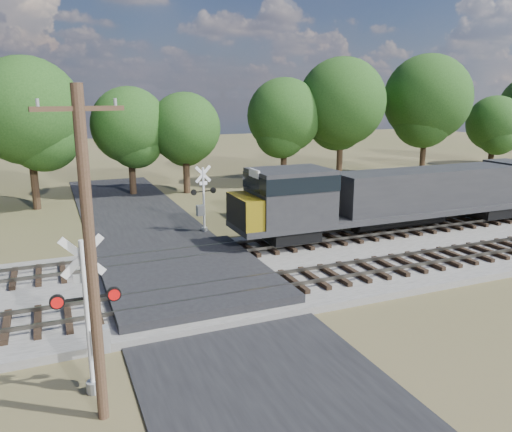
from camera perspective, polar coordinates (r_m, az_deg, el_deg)
name	(u,v)px	position (r m, az deg, el deg)	size (l,w,h in m)	color
ground	(190,287)	(21.97, -7.59, -8.06)	(160.00, 160.00, 0.00)	#4A4D29
ballast_bed	(375,253)	(26.52, 13.48, -4.13)	(140.00, 10.00, 0.30)	gray
road	(190,286)	(21.95, -7.59, -7.96)	(7.00, 60.00, 0.08)	black
crossing_panel	(186,276)	(22.31, -7.95, -6.86)	(7.00, 9.00, 0.62)	#262628
track_near	(275,284)	(21.05, 2.15, -7.73)	(140.00, 2.60, 0.33)	black
track_far	(233,250)	(25.41, -2.59, -3.92)	(140.00, 2.60, 0.33)	black
crossing_signal_near	(92,329)	(14.58, -18.19, -12.19)	(1.84, 0.40, 4.57)	silver
crossing_signal_far	(203,205)	(29.96, -6.12, 1.27)	(1.63, 0.39, 4.05)	silver
utility_pole	(90,254)	(12.49, -18.40, -4.11)	(2.03, 0.49, 8.36)	#3C2D1B
equipment_shed	(295,198)	(32.98, 4.47, 2.02)	(4.31, 4.31, 2.84)	#45311D
treeline	(213,112)	(42.27, -4.93, 11.81)	(86.28, 11.09, 11.92)	black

